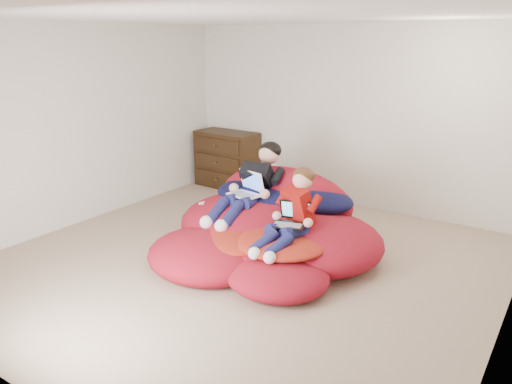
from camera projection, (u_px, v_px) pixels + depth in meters
name	position (u px, v px, depth m)	size (l,w,h in m)	color
room_shell	(243.00, 244.00, 5.28)	(5.10, 5.10, 2.77)	gray
dresser	(227.00, 159.00, 7.99)	(1.02, 0.59, 0.89)	black
beanbag_pile	(270.00, 227.00, 5.63)	(2.47, 2.39, 0.89)	#A41223
cream_pillow	(271.00, 176.00, 6.39)	(0.45, 0.29, 0.29)	beige
older_boy	(254.00, 182.00, 5.82)	(0.41, 1.32, 0.78)	black
younger_boy	(293.00, 210.00, 5.02)	(0.40, 0.95, 0.74)	#A2120E
laptop_white	(248.00, 188.00, 5.74)	(0.41, 0.39, 0.26)	white
laptop_black	(292.00, 218.00, 5.03)	(0.38, 0.41, 0.23)	black
power_adapter	(208.00, 205.00, 5.88)	(0.16, 0.16, 0.06)	white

